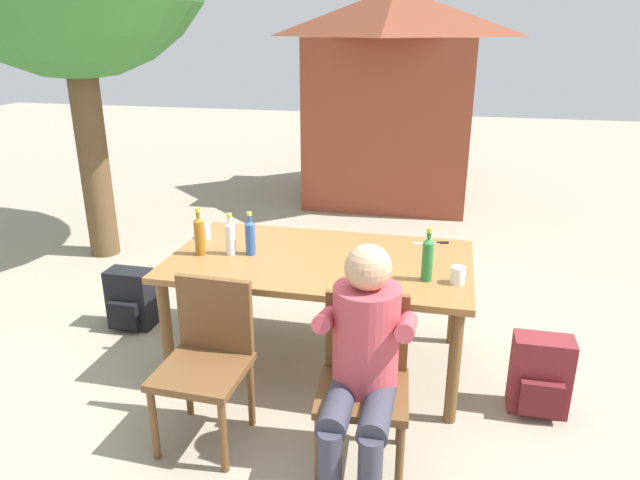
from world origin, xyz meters
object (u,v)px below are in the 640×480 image
Objects in this scene: bottle_clear at (230,237)px; cup_white at (458,275)px; backpack_by_far_side at (540,377)px; dining_table at (320,269)px; backpack_by_near_side at (130,300)px; cup_glass at (206,231)px; person_in_white_shirt at (363,355)px; chair_near_left at (207,353)px; bottle_amber at (199,235)px; bottle_blue at (250,236)px; bottle_green at (428,258)px; chair_near_right at (364,373)px; brick_kiosk at (392,93)px; table_knife at (433,243)px.

bottle_clear is 2.73× the size of cup_white.
backpack_by_far_side is (0.51, -0.04, -0.57)m from cup_white.
dining_table is 4.19× the size of backpack_by_near_side.
person_in_white_shirt is at bearing -41.68° from cup_glass.
bottle_amber is at bearing 114.88° from chair_near_left.
dining_table is 0.49m from bottle_blue.
chair_near_right is at bearing -111.67° from bottle_green.
person_in_white_shirt is at bearing -119.61° from cup_white.
person_in_white_shirt is 1.27m from bottle_blue.
dining_table reaches higher than backpack_by_far_side.
backpack_by_near_side is (-0.72, 0.27, -0.66)m from bottle_amber.
brick_kiosk reaches higher than backpack_by_far_side.
person_in_white_shirt is 1.70m from cup_glass.
bottle_green reaches higher than bottle_amber.
cup_glass is at bearing -101.95° from brick_kiosk.
chair_near_left reaches higher than table_knife.
backpack_by_near_side is at bearing -173.12° from table_knife.
brick_kiosk reaches higher than bottle_amber.
dining_table is 0.60m from bottle_clear.
bottle_clear is at bearing -97.57° from brick_kiosk.
bottle_blue reaches higher than cup_glass.
cup_glass is (-1.26, 1.12, 0.14)m from person_in_white_shirt.
chair_near_right is 1.64m from cup_glass.
chair_near_left is at bearing -153.48° from cup_white.
bottle_blue is 1.23m from backpack_by_near_side.
chair_near_left reaches higher than backpack_by_far_side.
backpack_by_far_side is (0.66, -0.66, -0.52)m from table_knife.
bottle_amber is 1.54m from table_knife.
chair_near_right is 1.30m from bottle_clear.
backpack_by_near_side is at bearing 171.86° from backpack_by_far_side.
person_in_white_shirt is 4.97× the size of table_knife.
cup_white is at bearing 26.52° from chair_near_left.
bottle_green is 0.67× the size of backpack_by_far_side.
bottle_amber is (-1.17, 0.72, 0.39)m from chair_near_right.
cup_glass is at bearing 168.99° from backpack_by_far_side.
backpack_by_far_side is (0.92, 0.70, -0.43)m from person_in_white_shirt.
bottle_green reaches higher than backpack_by_far_side.
table_knife is at bearing 31.66° from dining_table.
chair_near_right is 8.84× the size of cup_glass.
backpack_by_near_side is 0.96× the size of backpack_by_far_side.
bottle_amber reaches higher than chair_near_left.
brick_kiosk is (-0.68, 4.29, 0.46)m from bottle_green.
brick_kiosk reaches higher than cup_glass.
dining_table is 0.73m from bottle_green.
dining_table is 2.15× the size of chair_near_right.
chair_near_right is at bearing -38.94° from cup_glass.
person_in_white_shirt reaches higher than table_knife.
backpack_by_near_side is at bearing 171.02° from cup_white.
bottle_blue reaches higher than table_knife.
brick_kiosk is (-0.85, 4.30, 0.55)m from cup_white.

